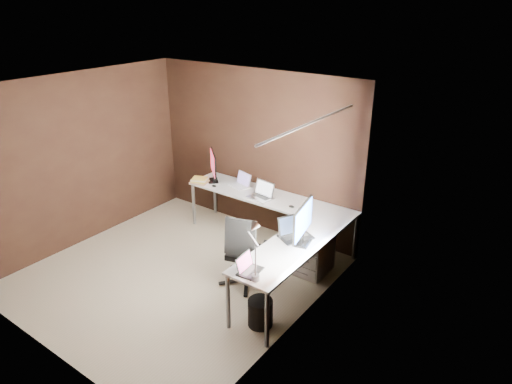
% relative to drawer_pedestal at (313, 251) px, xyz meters
% --- Properties ---
extents(room, '(3.60, 3.60, 2.50)m').
position_rel_drawer_pedestal_xyz_m(room, '(-1.09, -1.08, 0.98)').
color(room, '#B6A88D').
rests_on(room, ground).
extents(desk, '(2.65, 2.25, 0.73)m').
position_rel_drawer_pedestal_xyz_m(desk, '(-0.59, -0.11, 0.38)').
color(desk, white).
rests_on(desk, ground).
extents(drawer_pedestal, '(0.42, 0.50, 0.60)m').
position_rel_drawer_pedestal_xyz_m(drawer_pedestal, '(0.00, 0.00, 0.00)').
color(drawer_pedestal, white).
rests_on(drawer_pedestal, ground).
extents(monitor_left, '(0.42, 0.40, 0.48)m').
position_rel_drawer_pedestal_xyz_m(monitor_left, '(-2.01, 0.34, 0.70)').
color(monitor_left, black).
rests_on(monitor_left, desk).
extents(monitor_right, '(0.20, 0.62, 0.51)m').
position_rel_drawer_pedestal_xyz_m(monitor_right, '(0.14, -0.56, 0.72)').
color(monitor_right, black).
rests_on(monitor_right, desk).
extents(laptop_white, '(0.36, 0.29, 0.21)m').
position_rel_drawer_pedestal_xyz_m(laptop_white, '(-1.52, 0.42, 0.48)').
color(laptop_white, white).
rests_on(laptop_white, desk).
extents(laptop_silver, '(0.39, 0.30, 0.24)m').
position_rel_drawer_pedestal_xyz_m(laptop_silver, '(-1.02, 0.26, 0.48)').
color(laptop_silver, silver).
rests_on(laptop_silver, desk).
extents(laptop_black_big, '(0.42, 0.47, 0.25)m').
position_rel_drawer_pedestal_xyz_m(laptop_black_big, '(-0.02, -0.46, 0.48)').
color(laptop_black_big, black).
rests_on(laptop_black_big, desk).
extents(laptop_black_small, '(0.22, 0.30, 0.19)m').
position_rel_drawer_pedestal_xyz_m(laptop_black_small, '(-0.02, -1.41, 0.47)').
color(laptop_black_small, black).
rests_on(laptop_black_small, desk).
extents(book_stack, '(0.30, 0.27, 0.08)m').
position_rel_drawer_pedestal_xyz_m(book_stack, '(-2.14, 0.15, 0.47)').
color(book_stack, tan).
rests_on(book_stack, desk).
extents(mouse_left, '(0.09, 0.08, 0.03)m').
position_rel_drawer_pedestal_xyz_m(mouse_left, '(-1.84, 0.15, 0.45)').
color(mouse_left, black).
rests_on(mouse_left, desk).
extents(mouse_corner, '(0.10, 0.08, 0.03)m').
position_rel_drawer_pedestal_xyz_m(mouse_corner, '(-0.48, 0.21, 0.45)').
color(mouse_corner, black).
rests_on(mouse_corner, desk).
extents(desk_lamp, '(0.19, 0.23, 0.61)m').
position_rel_drawer_pedestal_xyz_m(desk_lamp, '(0.07, -1.44, 0.81)').
color(desk_lamp, slate).
rests_on(desk_lamp, desk).
extents(office_chair, '(0.56, 0.58, 1.00)m').
position_rel_drawer_pedestal_xyz_m(office_chair, '(-0.55, -0.76, -0.01)').
color(office_chair, black).
rests_on(office_chair, ground).
extents(wastebasket, '(0.31, 0.31, 0.33)m').
position_rel_drawer_pedestal_xyz_m(wastebasket, '(0.07, -1.31, -0.14)').
color(wastebasket, black).
rests_on(wastebasket, ground).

